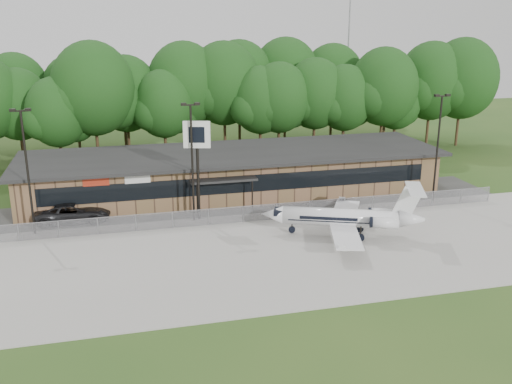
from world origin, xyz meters
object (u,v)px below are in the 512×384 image
object	(u,v)px
terminal	(233,172)
business_jet	(346,218)
pole_sign	(197,145)
suv	(73,213)

from	to	relation	value
terminal	business_jet	xyz separation A→B (m)	(6.22, -14.12, -0.61)
terminal	pole_sign	bearing A→B (deg)	-122.23
terminal	suv	distance (m)	16.03
business_jet	pole_sign	size ratio (longest dim) A/B	1.47
terminal	suv	size ratio (longest dim) A/B	6.59
suv	pole_sign	bearing A→B (deg)	-100.20
terminal	suv	bearing A→B (deg)	-160.94
terminal	business_jet	bearing A→B (deg)	-66.22
terminal	pole_sign	distance (m)	9.54
suv	terminal	bearing A→B (deg)	-70.82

